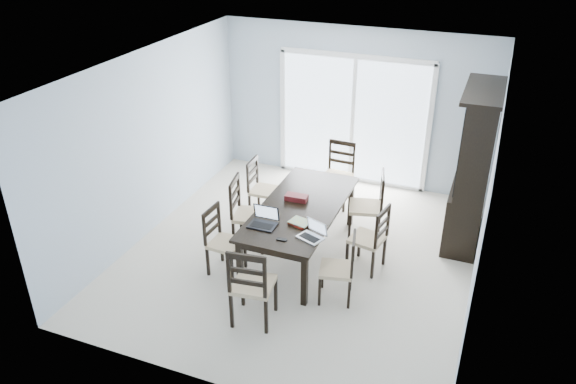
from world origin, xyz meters
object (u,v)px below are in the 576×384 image
chair_end_near (250,279)px  chair_end_far (339,166)px  game_box (296,198)px  hot_tub (334,128)px  dining_table (301,211)px  china_hutch (473,170)px  chair_right_near (344,261)px  laptop_dark (262,222)px  chair_left_mid (243,206)px  chair_right_mid (374,232)px  chair_left_near (219,233)px  chair_left_far (259,182)px  cell_phone (282,239)px  laptop_silver (310,235)px  chair_right_far (373,199)px

chair_end_near → chair_end_far: bearing=81.7°
game_box → hot_tub: size_ratio=0.15×
dining_table → chair_end_near: bearing=-90.5°
china_hutch → chair_right_near: 2.38m
chair_right_near → laptop_dark: size_ratio=3.03×
chair_left_mid → chair_right_near: 1.75m
chair_right_mid → chair_left_near: bearing=122.5°
chair_end_near → chair_end_far: size_ratio=1.03×
china_hutch → chair_left_far: 3.06m
dining_table → chair_right_mid: size_ratio=2.06×
chair_left_near → chair_end_far: bearing=162.7°
chair_right_near → cell_phone: chair_right_near is taller
chair_right_mid → game_box: chair_right_mid is taller
chair_right_near → game_box: bearing=34.8°
chair_left_mid → laptop_silver: (1.19, -0.64, 0.18)m
chair_left_mid → laptop_dark: bearing=31.9°
china_hutch → hot_tub: size_ratio=1.14×
chair_left_near → chair_left_far: 1.51m
chair_left_mid → game_box: bearing=94.2°
laptop_dark → game_box: (0.15, 0.78, -0.02)m
chair_left_far → laptop_silver: 2.01m
chair_left_near → chair_right_far: size_ratio=0.89×
chair_right_far → cell_phone: size_ratio=9.47×
chair_end_far → china_hutch: bearing=171.6°
chair_end_far → laptop_dark: chair_end_far is taller
chair_end_near → hot_tub: bearing=89.7°
dining_table → chair_end_far: bearing=88.5°
chair_right_mid → laptop_silver: (-0.62, -0.71, 0.23)m
chair_left_mid → chair_end_far: chair_left_mid is taller
game_box → chair_left_mid: bearing=-165.0°
chair_left_mid → laptop_silver: size_ratio=3.31×
dining_table → chair_left_near: bearing=-139.0°
chair_right_mid → chair_right_far: size_ratio=0.91×
chair_left_mid → laptop_silver: chair_left_mid is taller
chair_left_near → chair_end_far: size_ratio=0.90×
chair_left_near → chair_right_far: chair_right_far is taller
dining_table → game_box: bearing=130.6°
chair_left_far → game_box: (0.85, -0.66, 0.23)m
china_hutch → game_box: china_hutch is taller
chair_left_mid → chair_right_near: bearing=57.0°
china_hutch → chair_end_far: 2.07m
china_hutch → hot_tub: bearing=138.7°
china_hutch → game_box: 2.43m
chair_end_far → chair_right_mid: bearing=122.8°
chair_left_far → chair_end_far: 1.31m
chair_end_near → laptop_dark: size_ratio=3.51×
chair_right_mid → chair_right_far: bearing=26.0°
chair_right_mid → hot_tub: 3.95m
dining_table → hot_tub: size_ratio=1.14×
chair_end_near → hot_tub: 5.19m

